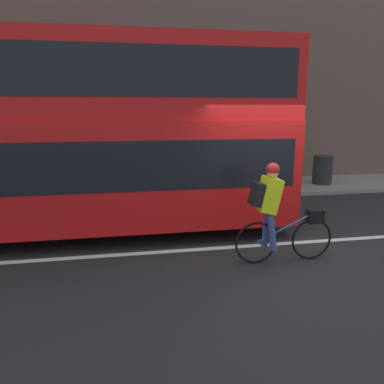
% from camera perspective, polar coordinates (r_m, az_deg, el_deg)
% --- Properties ---
extents(ground_plane, '(80.00, 80.00, 0.00)m').
position_cam_1_polar(ground_plane, '(7.03, 12.61, -7.99)').
color(ground_plane, '#232326').
extents(road_center_line, '(50.00, 0.14, 0.01)m').
position_cam_1_polar(road_center_line, '(7.09, 12.39, -7.76)').
color(road_center_line, silver).
rests_on(road_center_line, ground_plane).
extents(sidewalk_curb, '(60.00, 2.31, 0.11)m').
position_cam_1_polar(sidewalk_curb, '(11.30, 3.42, 0.51)').
color(sidewalk_curb, gray).
rests_on(sidewalk_curb, ground_plane).
extents(building_facade, '(60.00, 0.30, 9.57)m').
position_cam_1_polar(building_facade, '(12.53, 2.19, 23.53)').
color(building_facade, brown).
rests_on(building_facade, ground_plane).
extents(bus, '(9.04, 2.52, 3.68)m').
position_cam_1_polar(bus, '(7.61, -20.73, 8.88)').
color(bus, black).
rests_on(bus, ground_plane).
extents(cyclist_on_bike, '(1.65, 0.32, 1.63)m').
position_cam_1_polar(cyclist_on_bike, '(6.05, 12.64, -2.67)').
color(cyclist_on_bike, black).
rests_on(cyclist_on_bike, ground_plane).
extents(trash_bin, '(0.59, 0.59, 0.88)m').
position_cam_1_polar(trash_bin, '(12.37, 19.27, 3.20)').
color(trash_bin, '#262628').
rests_on(trash_bin, sidewalk_curb).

